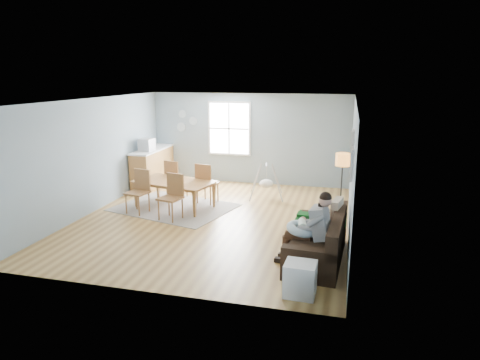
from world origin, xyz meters
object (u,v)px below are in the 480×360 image
(floor_lamp, at_px, (343,165))
(chair_se, at_px, (173,193))
(toddler, at_px, (318,218))
(chair_ne, at_px, (205,181))
(storage_cube, at_px, (300,279))
(chair_sw, at_px, (139,188))
(sofa, at_px, (320,244))
(chair_nw, at_px, (174,177))
(monitor, at_px, (147,145))
(father, at_px, (311,226))
(counter, at_px, (153,167))
(dining_table, at_px, (174,194))
(baby_swing, at_px, (266,183))

(floor_lamp, distance_m, chair_se, 3.86)
(toddler, bearing_deg, chair_ne, 140.03)
(storage_cube, height_order, chair_sw, chair_sw)
(storage_cube, xyz_separation_m, chair_sw, (-4.18, 3.07, 0.34))
(sofa, xyz_separation_m, storage_cube, (-0.21, -1.38, -0.04))
(chair_nw, bearing_deg, chair_se, -68.57)
(sofa, distance_m, toddler, 0.46)
(sofa, relative_size, monitor, 5.07)
(chair_nw, bearing_deg, chair_sw, -105.03)
(floor_lamp, height_order, chair_ne, floor_lamp)
(toddler, xyz_separation_m, chair_nw, (-3.97, 2.78, -0.10))
(chair_nw, bearing_deg, chair_ne, -15.00)
(father, height_order, chair_sw, father)
(chair_sw, bearing_deg, storage_cube, -36.25)
(father, relative_size, counter, 0.68)
(dining_table, xyz_separation_m, chair_sw, (-0.65, -0.52, 0.26))
(counter, bearing_deg, toddler, -37.42)
(toddler, height_order, chair_ne, chair_ne)
(baby_swing, bearing_deg, chair_nw, -164.36)
(father, bearing_deg, chair_se, 152.36)
(chair_se, bearing_deg, monitor, 127.06)
(dining_table, xyz_separation_m, chair_ne, (0.65, 0.52, 0.27))
(toddler, distance_m, storage_cube, 1.65)
(chair_sw, xyz_separation_m, monitor, (-0.80, 2.07, 0.69))
(monitor, bearing_deg, chair_ne, -26.11)
(sofa, relative_size, storage_cube, 4.09)
(chair_se, relative_size, chair_nw, 1.01)
(sofa, distance_m, chair_nw, 5.03)
(chair_nw, bearing_deg, baby_swing, 15.64)
(chair_nw, relative_size, counter, 0.52)
(father, distance_m, dining_table, 4.38)
(monitor, bearing_deg, storage_cube, -45.90)
(floor_lamp, relative_size, chair_sw, 1.51)
(father, bearing_deg, dining_table, 145.18)
(chair_nw, bearing_deg, dining_table, -68.48)
(floor_lamp, height_order, dining_table, floor_lamp)
(toddler, xyz_separation_m, chair_se, (-3.37, 1.23, -0.10))
(chair_sw, bearing_deg, baby_swing, 35.86)
(chair_nw, bearing_deg, toddler, -35.01)
(sofa, xyz_separation_m, chair_sw, (-4.39, 1.69, 0.30))
(sofa, xyz_separation_m, father, (-0.15, -0.28, 0.42))
(father, xyz_separation_m, storage_cube, (-0.06, -1.09, -0.46))
(father, height_order, baby_swing, father)
(dining_table, height_order, counter, counter)
(storage_cube, height_order, chair_ne, chair_ne)
(storage_cube, bearing_deg, dining_table, 134.51)
(father, relative_size, storage_cube, 2.61)
(chair_se, bearing_deg, sofa, -22.70)
(father, height_order, dining_table, father)
(chair_ne, bearing_deg, counter, 146.51)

